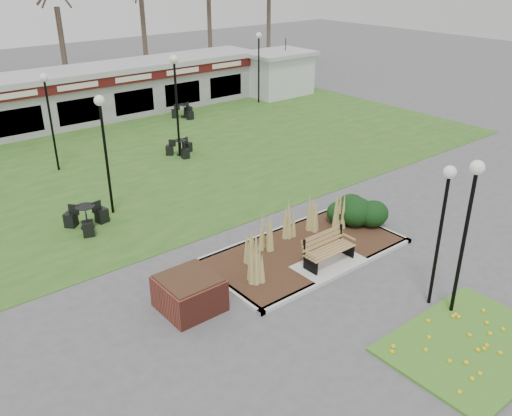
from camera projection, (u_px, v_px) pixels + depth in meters
ground at (332, 268)px, 16.24m from camera, size 100.00×100.00×0.00m
lawn at (141, 161)px, 24.68m from camera, size 34.00×16.00×0.02m
flower_bed at (472, 344)px, 12.98m from camera, size 4.20×3.00×0.16m
planting_bed at (330, 229)px, 17.76m from camera, size 6.75×3.40×1.27m
park_bench at (327, 248)px, 16.17m from camera, size 1.70×0.66×0.93m
brick_planter at (189, 293)px, 14.23m from camera, size 1.50×1.50×0.95m
food_pavilion at (69, 97)px, 29.66m from camera, size 24.60×3.40×2.90m
service_hut at (277, 73)px, 36.00m from camera, size 4.40×3.40×2.83m
lamp_post_near_left at (470, 206)px, 12.93m from camera, size 0.35×0.35×4.25m
lamp_post_near_right at (444, 206)px, 13.44m from camera, size 0.33×0.33×3.94m
lamp_post_mid_left at (103, 129)px, 18.42m from camera, size 0.36×0.36×4.33m
lamp_post_mid_right at (175, 84)px, 23.89m from camera, size 0.38×0.38×4.64m
lamp_post_far_right at (259, 52)px, 33.19m from camera, size 0.36×0.36×4.31m
lamp_post_far_left at (48, 101)px, 22.39m from camera, size 0.35×0.35×4.19m
bistro_set_b at (87, 221)px, 18.52m from camera, size 1.45×1.52×0.82m
bistro_set_c at (181, 150)px, 25.34m from camera, size 1.35×1.28×0.73m
bistro_set_d at (184, 113)px, 31.23m from camera, size 1.44×1.26×0.77m
patio_umbrella at (285, 69)px, 36.32m from camera, size 2.04×2.08×2.49m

